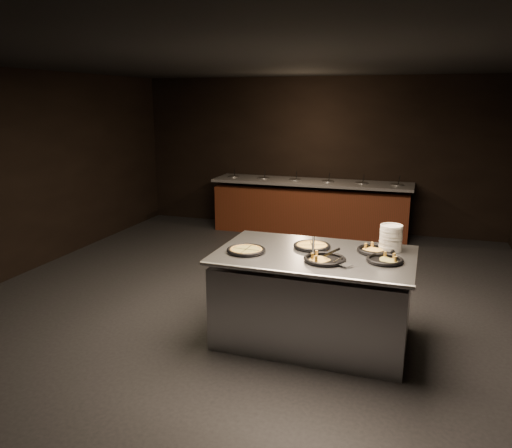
# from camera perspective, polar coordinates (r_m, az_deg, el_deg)

# --- Properties ---
(room) EXTENTS (7.02, 8.02, 2.92)m
(room) POSITION_cam_1_polar(r_m,az_deg,el_deg) (5.91, -0.91, 4.07)
(room) COLOR black
(room) RESTS_ON ground
(salad_bar) EXTENTS (3.70, 0.83, 1.18)m
(salad_bar) POSITION_cam_1_polar(r_m,az_deg,el_deg) (9.48, 6.21, 1.55)
(salad_bar) COLOR #4D1C12
(salad_bar) RESTS_ON ground
(serving_counter) EXTENTS (2.00, 1.29, 0.96)m
(serving_counter) POSITION_cam_1_polar(r_m,az_deg,el_deg) (5.29, 6.57, -8.50)
(serving_counter) COLOR #AAADB1
(serving_counter) RESTS_ON ground
(plate_stack) EXTENTS (0.23, 0.23, 0.26)m
(plate_stack) POSITION_cam_1_polar(r_m,az_deg,el_deg) (5.35, 15.17, -1.52)
(plate_stack) COLOR white
(plate_stack) RESTS_ON serving_counter
(pan_veggie_whole) EXTENTS (0.40, 0.40, 0.04)m
(pan_veggie_whole) POSITION_cam_1_polar(r_m,az_deg,el_deg) (5.12, -1.14, -3.00)
(pan_veggie_whole) COLOR black
(pan_veggie_whole) RESTS_ON serving_counter
(pan_cheese_whole) EXTENTS (0.39, 0.39, 0.04)m
(pan_cheese_whole) POSITION_cam_1_polar(r_m,az_deg,el_deg) (5.29, 6.41, -2.50)
(pan_cheese_whole) COLOR black
(pan_cheese_whole) RESTS_ON serving_counter
(pan_cheese_slices_a) EXTENTS (0.38, 0.38, 0.04)m
(pan_cheese_slices_a) POSITION_cam_1_polar(r_m,az_deg,el_deg) (5.26, 13.51, -2.93)
(pan_cheese_slices_a) COLOR black
(pan_cheese_slices_a) RESTS_ON serving_counter
(pan_cheese_slices_b) EXTENTS (0.41, 0.41, 0.04)m
(pan_cheese_slices_b) POSITION_cam_1_polar(r_m,az_deg,el_deg) (4.88, 7.86, -4.01)
(pan_cheese_slices_b) COLOR black
(pan_cheese_slices_b) RESTS_ON serving_counter
(pan_veggie_slices) EXTENTS (0.36, 0.36, 0.04)m
(pan_veggie_slices) POSITION_cam_1_polar(r_m,az_deg,el_deg) (4.97, 14.49, -3.99)
(pan_veggie_slices) COLOR black
(pan_veggie_slices) RESTS_ON serving_counter
(server_left) EXTENTS (0.15, 0.35, 0.17)m
(server_left) POSITION_cam_1_polar(r_m,az_deg,el_deg) (5.04, 6.50, -2.59)
(server_left) COLOR #AAADB1
(server_left) RESTS_ON serving_counter
(server_right) EXTENTS (0.31, 0.22, 0.17)m
(server_right) POSITION_cam_1_polar(r_m,az_deg,el_deg) (4.79, 9.07, -3.61)
(server_right) COLOR #AAADB1
(server_right) RESTS_ON serving_counter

